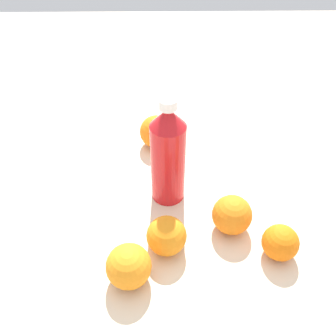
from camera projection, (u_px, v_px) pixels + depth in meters
ground_plane at (162, 211)px, 0.75m from camera, size 2.40×2.40×0.00m
water_bottle at (168, 155)px, 0.71m from camera, size 0.07×0.07×0.25m
orange_0 at (167, 236)px, 0.66m from camera, size 0.08×0.08×0.08m
orange_1 at (280, 243)px, 0.65m from camera, size 0.07×0.07×0.07m
orange_2 at (156, 132)px, 0.89m from camera, size 0.08×0.08×0.08m
orange_3 at (232, 215)px, 0.69m from camera, size 0.08×0.08×0.08m
orange_4 at (129, 266)px, 0.61m from camera, size 0.08×0.08×0.08m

